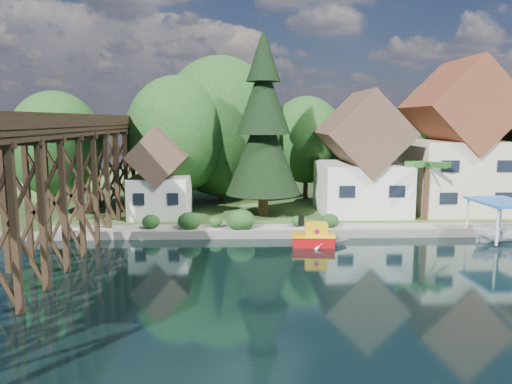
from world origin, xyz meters
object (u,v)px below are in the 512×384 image
house_left (361,162)px  boat_white_a (325,240)px  tugboat (314,237)px  trestle_bridge (64,173)px  palm_tree (427,166)px  conifer (263,128)px  house_center (457,147)px  boat_canopy (499,224)px  shed (160,179)px

house_left → boat_white_a: house_left is taller
house_left → tugboat: (-5.80, -10.35, -4.48)m
trestle_bridge → house_left: size_ratio=4.01×
trestle_bridge → palm_tree: size_ratio=8.41×
house_left → conifer: conifer is taller
trestle_bridge → boat_white_a: size_ratio=12.57×
boat_white_a → palm_tree: bearing=-67.9°
trestle_bridge → boat_white_a: trestle_bridge is taller
trestle_bridge → house_center: size_ratio=3.18×
trestle_bridge → boat_canopy: (30.92, 1.11, -4.03)m
palm_tree → boat_canopy: 7.68m
tugboat → boat_white_a: (0.82, 0.09, -0.29)m
house_center → shed: (-27.00, -2.00, -2.59)m
conifer → shed: bearing=179.6°
boat_white_a → boat_canopy: boat_canopy is taller
tugboat → boat_canopy: 13.75m
palm_tree → tugboat: palm_tree is taller
house_center → boat_canopy: size_ratio=2.82×
house_left → shed: (-18.00, -1.50, -1.31)m
shed → boat_white_a: (13.02, -8.76, -3.46)m
boat_white_a → boat_canopy: (12.90, 0.55, 0.96)m
house_left → conifer: bearing=-170.2°
shed → conifer: size_ratio=0.49×
shed → tugboat: (12.20, -8.85, -3.17)m
trestle_bridge → conifer: (13.99, 9.27, 2.90)m
house_left → boat_canopy: 13.11m
shed → house_center: bearing=4.2°
shed → trestle_bridge: bearing=-118.2°
tugboat → shed: bearing=144.0°
trestle_bridge → house_left: bearing=25.2°
shed → palm_tree: 22.74m
house_center → conifer: bearing=-173.5°
palm_tree → boat_canopy: bearing=-60.1°
boat_white_a → shed: bearing=44.6°
trestle_bridge → boat_canopy: 31.20m
trestle_bridge → house_left: (23.00, 10.83, -0.21)m
house_left → shed: size_ratio=1.40×
house_center → conifer: conifer is taller
shed → palm_tree: bearing=-6.1°
boat_canopy → conifer: bearing=154.3°
tugboat → boat_white_a: bearing=6.1°
conifer → boat_canopy: 20.03m
house_center → shed: 27.20m
house_center → boat_white_a: (-13.98, -10.77, -6.05)m
boat_white_a → house_center: bearing=-63.9°
shed → conifer: 10.02m
house_left → house_center: bearing=3.2°
boat_canopy → palm_tree: bearing=119.9°
house_center → tugboat: bearing=-143.7°
house_center → boat_canopy: bearing=-96.0°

